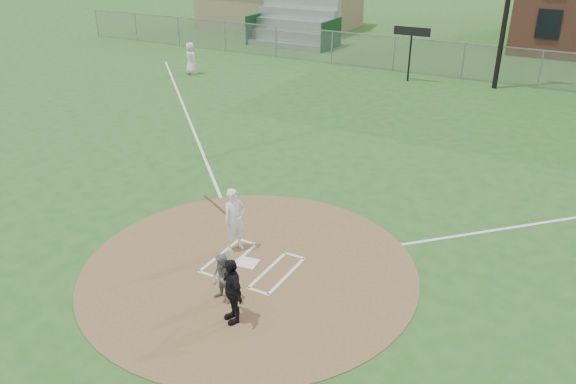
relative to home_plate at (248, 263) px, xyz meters
The scene contains 12 objects.
ground 0.20m from the home_plate, 46.95° to the right, with size 140.00×140.00×0.00m, color #26581E.
dirt_circle 0.20m from the home_plate, 46.95° to the right, with size 8.40×8.40×0.02m, color olive.
home_plate is the anchor object (origin of this frame).
foul_line_third 12.53m from the home_plate, 135.03° to the left, with size 0.10×24.00×0.01m, color white.
catcher 1.74m from the home_plate, 76.72° to the right, with size 0.59×0.46×1.21m, color gray.
umpire 2.37m from the home_plate, 65.30° to the right, with size 0.90×0.37×1.53m, color black.
ondeck_player 20.89m from the home_plate, 131.73° to the left, with size 0.88×0.57×1.81m, color silver.
batters_boxes 0.14m from the home_plate, ahead, with size 2.08×1.88×0.01m.
batter_at_plate 1.18m from the home_plate, 146.44° to the left, with size 0.83×1.04×1.78m.
outfield_fence 21.88m from the home_plate, 89.64° to the left, with size 56.08×0.08×2.03m.
bleachers 29.10m from the home_plate, 116.28° to the left, with size 6.08×3.20×3.20m.
scoreboard_sign 20.33m from the home_plate, 96.72° to the left, with size 2.00×0.10×2.93m.
Camera 1 is at (6.63, -9.95, 7.79)m, focal length 35.00 mm.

